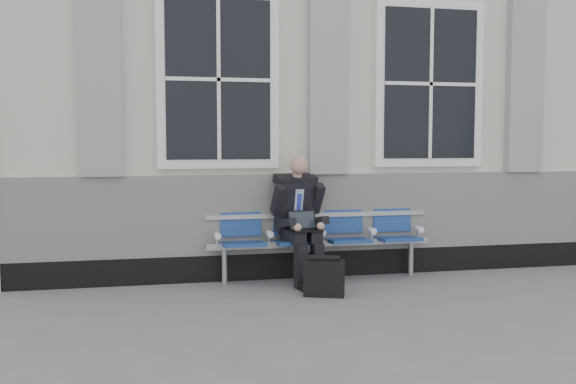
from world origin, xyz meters
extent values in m
plane|color=slate|center=(0.00, 0.00, 0.00)|extent=(70.00, 70.00, 0.00)
cube|color=beige|center=(0.00, 3.50, 2.10)|extent=(14.00, 4.00, 4.20)
cube|color=black|center=(0.00, 1.47, 0.15)|extent=(14.00, 0.10, 0.30)
cube|color=silver|center=(0.00, 1.46, 0.75)|extent=(14.00, 0.08, 0.90)
cube|color=gray|center=(-3.40, 1.44, 2.40)|extent=(0.45, 0.14, 2.40)
cube|color=gray|center=(-0.90, 1.44, 2.40)|extent=(0.45, 0.14, 2.40)
cube|color=gray|center=(1.60, 1.44, 2.40)|extent=(0.45, 0.14, 2.40)
cube|color=white|center=(-2.15, 1.46, 2.25)|extent=(1.35, 0.10, 1.95)
cube|color=black|center=(-2.15, 1.41, 2.25)|extent=(1.15, 0.02, 1.75)
cube|color=white|center=(0.35, 1.46, 2.25)|extent=(1.35, 0.10, 1.95)
cube|color=black|center=(0.35, 1.41, 2.25)|extent=(1.15, 0.02, 1.75)
cube|color=#9EA0A3|center=(-1.01, 1.30, 0.42)|extent=(2.60, 0.07, 0.07)
cube|color=#9EA0A3|center=(-1.01, 1.42, 0.73)|extent=(2.60, 0.05, 0.05)
cylinder|color=#9EA0A3|center=(-2.11, 1.30, 0.20)|extent=(0.06, 0.06, 0.39)
cylinder|color=#9EA0A3|center=(0.09, 1.30, 0.20)|extent=(0.06, 0.06, 0.39)
cube|color=navy|center=(-1.91, 1.22, 0.45)|extent=(0.46, 0.42, 0.07)
cube|color=navy|center=(-1.91, 1.43, 0.71)|extent=(0.46, 0.10, 0.40)
cube|color=navy|center=(-1.31, 1.22, 0.45)|extent=(0.46, 0.42, 0.07)
cube|color=navy|center=(-1.31, 1.43, 0.71)|extent=(0.46, 0.10, 0.40)
cube|color=navy|center=(-0.71, 1.22, 0.45)|extent=(0.46, 0.42, 0.07)
cube|color=navy|center=(-0.71, 1.43, 0.71)|extent=(0.46, 0.10, 0.40)
cube|color=navy|center=(-0.11, 1.22, 0.45)|extent=(0.46, 0.42, 0.07)
cube|color=navy|center=(-0.11, 1.43, 0.71)|extent=(0.46, 0.10, 0.40)
cylinder|color=white|center=(-2.19, 1.25, 0.55)|extent=(0.07, 0.12, 0.07)
cylinder|color=white|center=(-1.61, 1.25, 0.55)|extent=(0.07, 0.12, 0.07)
cylinder|color=white|center=(-1.01, 1.25, 0.55)|extent=(0.07, 0.12, 0.07)
cylinder|color=white|center=(-0.41, 1.25, 0.55)|extent=(0.07, 0.12, 0.07)
cylinder|color=white|center=(0.17, 1.25, 0.55)|extent=(0.07, 0.12, 0.07)
cube|color=black|center=(-1.33, 0.85, 0.04)|extent=(0.15, 0.27, 0.09)
cube|color=black|center=(-1.14, 0.88, 0.04)|extent=(0.15, 0.27, 0.09)
cube|color=black|center=(-1.34, 0.90, 0.25)|extent=(0.14, 0.14, 0.47)
cube|color=black|center=(-1.15, 0.94, 0.25)|extent=(0.14, 0.14, 0.47)
cube|color=black|center=(-1.38, 1.11, 0.54)|extent=(0.21, 0.45, 0.14)
cube|color=black|center=(-1.19, 1.15, 0.54)|extent=(0.21, 0.45, 0.14)
cube|color=black|center=(-1.32, 1.32, 0.86)|extent=(0.46, 0.39, 0.61)
cube|color=#A5B8D9|center=(-1.30, 1.20, 0.88)|extent=(0.11, 0.11, 0.34)
cube|color=#2937C3|center=(-1.30, 1.20, 0.86)|extent=(0.06, 0.08, 0.29)
cube|color=black|center=(-1.31, 1.29, 1.15)|extent=(0.50, 0.30, 0.14)
cylinder|color=tan|center=(-1.30, 1.24, 1.21)|extent=(0.11, 0.11, 0.10)
sphere|color=tan|center=(-1.29, 1.19, 1.31)|extent=(0.20, 0.20, 0.20)
cube|color=black|center=(-1.53, 1.18, 0.93)|extent=(0.14, 0.29, 0.36)
cube|color=black|center=(-1.07, 1.26, 0.93)|extent=(0.14, 0.29, 0.36)
cube|color=black|center=(-1.46, 1.02, 0.70)|extent=(0.14, 0.31, 0.14)
cube|color=black|center=(-1.08, 1.09, 0.70)|extent=(0.14, 0.31, 0.14)
sphere|color=tan|center=(-1.38, 0.90, 0.66)|extent=(0.09, 0.09, 0.09)
sphere|color=tan|center=(-1.11, 0.94, 0.66)|extent=(0.09, 0.09, 0.09)
cube|color=black|center=(-1.26, 1.00, 0.62)|extent=(0.35, 0.27, 0.02)
cube|color=black|center=(-1.28, 1.10, 0.72)|extent=(0.33, 0.14, 0.21)
cube|color=black|center=(-1.28, 1.10, 0.72)|extent=(0.30, 0.12, 0.17)
cube|color=black|center=(-1.19, 0.53, 0.18)|extent=(0.45, 0.30, 0.37)
cylinder|color=black|center=(-1.19, 0.53, 0.39)|extent=(0.33, 0.17, 0.06)
camera|label=1|loc=(-2.92, -5.68, 1.57)|focal=40.00mm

